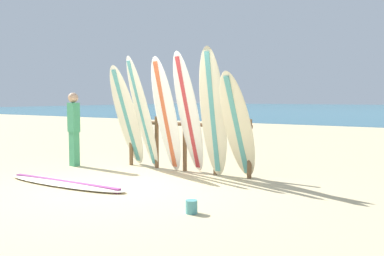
{
  "coord_description": "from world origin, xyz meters",
  "views": [
    {
      "loc": [
        4.63,
        -5.25,
        1.59
      ],
      "look_at": [
        0.09,
        2.22,
        0.92
      ],
      "focal_mm": 36.83,
      "sensor_mm": 36.0,
      "label": 1
    }
  ],
  "objects_px": {
    "surfboard_leaning_center": "(189,114)",
    "surfboard_rack": "(185,138)",
    "surfboard_leaning_far_left": "(127,117)",
    "surfboard_lying_on_sand": "(64,183)",
    "surfboard_leaning_right": "(238,127)",
    "surfboard_leaning_center_left": "(166,115)",
    "beachgoer_standing": "(74,126)",
    "sand_bucket": "(191,207)",
    "surfboard_leaning_center_right": "(213,113)",
    "surfboard_leaning_left": "(143,114)"
  },
  "relations": [
    {
      "from": "surfboard_leaning_center",
      "to": "surfboard_rack",
      "type": "bearing_deg",
      "value": 132.92
    },
    {
      "from": "surfboard_leaning_far_left",
      "to": "surfboard_lying_on_sand",
      "type": "height_order",
      "value": "surfboard_leaning_far_left"
    },
    {
      "from": "surfboard_rack",
      "to": "surfboard_leaning_right",
      "type": "distance_m",
      "value": 1.49
    },
    {
      "from": "surfboard_rack",
      "to": "surfboard_leaning_center_left",
      "type": "xyz_separation_m",
      "value": [
        -0.24,
        -0.36,
        0.51
      ]
    },
    {
      "from": "beachgoer_standing",
      "to": "sand_bucket",
      "type": "bearing_deg",
      "value": -22.87
    },
    {
      "from": "surfboard_leaning_center_right",
      "to": "beachgoer_standing",
      "type": "xyz_separation_m",
      "value": [
        -3.43,
        -0.46,
        -0.35
      ]
    },
    {
      "from": "surfboard_rack",
      "to": "sand_bucket",
      "type": "height_order",
      "value": "surfboard_rack"
    },
    {
      "from": "surfboard_leaning_center_right",
      "to": "surfboard_lying_on_sand",
      "type": "distance_m",
      "value": 3.09
    },
    {
      "from": "surfboard_leaning_left",
      "to": "surfboard_leaning_center_right",
      "type": "bearing_deg",
      "value": -0.29
    },
    {
      "from": "surfboard_rack",
      "to": "surfboard_leaning_center_right",
      "type": "distance_m",
      "value": 1.1
    },
    {
      "from": "surfboard_leaning_center",
      "to": "surfboard_lying_on_sand",
      "type": "xyz_separation_m",
      "value": [
        -1.46,
        -1.98,
        -1.22
      ]
    },
    {
      "from": "surfboard_leaning_far_left",
      "to": "surfboard_leaning_right",
      "type": "height_order",
      "value": "surfboard_leaning_far_left"
    },
    {
      "from": "surfboard_leaning_far_left",
      "to": "surfboard_lying_on_sand",
      "type": "xyz_separation_m",
      "value": [
        0.21,
        -2.02,
        -1.12
      ]
    },
    {
      "from": "surfboard_leaning_center",
      "to": "sand_bucket",
      "type": "xyz_separation_m",
      "value": [
        1.47,
        -2.31,
        -1.16
      ]
    },
    {
      "from": "surfboard_rack",
      "to": "surfboard_leaning_center",
      "type": "relative_size",
      "value": 1.24
    },
    {
      "from": "surfboard_leaning_left",
      "to": "surfboard_leaning_center",
      "type": "height_order",
      "value": "surfboard_leaning_center"
    },
    {
      "from": "surfboard_rack",
      "to": "beachgoer_standing",
      "type": "bearing_deg",
      "value": -162.62
    },
    {
      "from": "surfboard_leaning_center_left",
      "to": "sand_bucket",
      "type": "height_order",
      "value": "surfboard_leaning_center_left"
    },
    {
      "from": "surfboard_lying_on_sand",
      "to": "surfboard_leaning_center_right",
      "type": "bearing_deg",
      "value": 43.8
    },
    {
      "from": "surfboard_leaning_center_left",
      "to": "beachgoer_standing",
      "type": "height_order",
      "value": "surfboard_leaning_center_left"
    },
    {
      "from": "surfboard_leaning_far_left",
      "to": "surfboard_leaning_center_right",
      "type": "relative_size",
      "value": 0.89
    },
    {
      "from": "surfboard_leaning_center_left",
      "to": "beachgoer_standing",
      "type": "bearing_deg",
      "value": -169.39
    },
    {
      "from": "surfboard_leaning_center_left",
      "to": "surfboard_lying_on_sand",
      "type": "relative_size",
      "value": 0.86
    },
    {
      "from": "surfboard_rack",
      "to": "surfboard_leaning_left",
      "type": "height_order",
      "value": "surfboard_leaning_left"
    },
    {
      "from": "surfboard_rack",
      "to": "surfboard_lying_on_sand",
      "type": "relative_size",
      "value": 1.1
    },
    {
      "from": "surfboard_leaning_right",
      "to": "beachgoer_standing",
      "type": "xyz_separation_m",
      "value": [
        -3.96,
        -0.46,
        -0.1
      ]
    },
    {
      "from": "surfboard_leaning_right",
      "to": "surfboard_leaning_left",
      "type": "bearing_deg",
      "value": 179.88
    },
    {
      "from": "sand_bucket",
      "to": "surfboard_leaning_far_left",
      "type": "bearing_deg",
      "value": 143.36
    },
    {
      "from": "surfboard_leaning_center",
      "to": "surfboard_leaning_center_left",
      "type": "bearing_deg",
      "value": -174.63
    },
    {
      "from": "surfboard_leaning_right",
      "to": "beachgoer_standing",
      "type": "relative_size",
      "value": 1.22
    },
    {
      "from": "surfboard_rack",
      "to": "beachgoer_standing",
      "type": "relative_size",
      "value": 1.82
    },
    {
      "from": "surfboard_lying_on_sand",
      "to": "sand_bucket",
      "type": "height_order",
      "value": "sand_bucket"
    },
    {
      "from": "surfboard_leaning_center_right",
      "to": "sand_bucket",
      "type": "bearing_deg",
      "value": -68.65
    },
    {
      "from": "surfboard_lying_on_sand",
      "to": "surfboard_leaning_far_left",
      "type": "bearing_deg",
      "value": 96.08
    },
    {
      "from": "beachgoer_standing",
      "to": "surfboard_leaning_right",
      "type": "bearing_deg",
      "value": 6.61
    },
    {
      "from": "surfboard_leaning_left",
      "to": "surfboard_lying_on_sand",
      "type": "height_order",
      "value": "surfboard_leaning_left"
    },
    {
      "from": "surfboard_leaning_center_left",
      "to": "surfboard_leaning_right",
      "type": "height_order",
      "value": "surfboard_leaning_center_left"
    },
    {
      "from": "sand_bucket",
      "to": "surfboard_leaning_center_right",
      "type": "bearing_deg",
      "value": 111.35
    },
    {
      "from": "surfboard_leaning_left",
      "to": "sand_bucket",
      "type": "xyz_separation_m",
      "value": [
        2.66,
        -2.29,
        -1.15
      ]
    },
    {
      "from": "surfboard_leaning_far_left",
      "to": "surfboard_leaning_center_right",
      "type": "bearing_deg",
      "value": -1.53
    },
    {
      "from": "surfboard_leaning_center_left",
      "to": "surfboard_leaning_center_right",
      "type": "distance_m",
      "value": 1.12
    },
    {
      "from": "surfboard_rack",
      "to": "surfboard_leaning_center_right",
      "type": "xyz_separation_m",
      "value": [
        0.88,
        -0.34,
        0.57
      ]
    },
    {
      "from": "surfboard_leaning_far_left",
      "to": "surfboard_leaning_right",
      "type": "relative_size",
      "value": 1.1
    },
    {
      "from": "beachgoer_standing",
      "to": "surfboard_leaning_left",
      "type": "bearing_deg",
      "value": 15.59
    },
    {
      "from": "surfboard_lying_on_sand",
      "to": "surfboard_rack",
      "type": "bearing_deg",
      "value": 63.18
    },
    {
      "from": "surfboard_leaning_left",
      "to": "surfboard_leaning_center_left",
      "type": "bearing_deg",
      "value": -2.63
    },
    {
      "from": "surfboard_leaning_far_left",
      "to": "surfboard_leaning_left",
      "type": "xyz_separation_m",
      "value": [
        0.49,
        -0.05,
        0.09
      ]
    },
    {
      "from": "surfboard_leaning_right",
      "to": "beachgoer_standing",
      "type": "bearing_deg",
      "value": -173.39
    },
    {
      "from": "beachgoer_standing",
      "to": "surfboard_leaning_center_left",
      "type": "bearing_deg",
      "value": 10.61
    },
    {
      "from": "surfboard_leaning_far_left",
      "to": "surfboard_leaning_center_right",
      "type": "distance_m",
      "value": 2.26
    }
  ]
}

